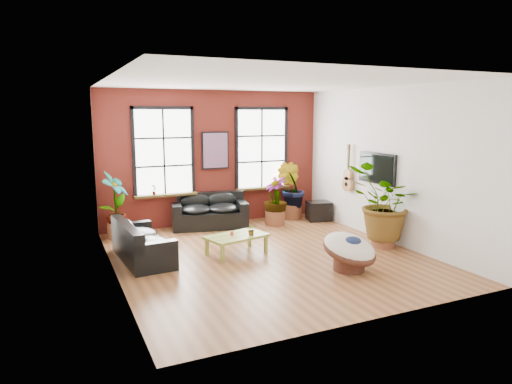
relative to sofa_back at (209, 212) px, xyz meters
The scene contains 19 objects.
room 3.07m from the sofa_back, 83.89° to the right, with size 6.04×6.54×3.54m.
sofa_back is the anchor object (origin of this frame).
sofa_left 2.96m from the sofa_back, 136.25° to the right, with size 0.97×2.01×0.77m.
coffee_table 2.46m from the sofa_back, 95.29° to the right, with size 1.38×0.99×0.48m.
papasan_chair 4.47m from the sofa_back, 72.95° to the right, with size 1.30×1.31×0.76m.
poster 1.61m from the sofa_back, 45.21° to the left, with size 0.74×0.06×0.98m.
tv_wall_unit 4.12m from the sofa_back, 35.37° to the right, with size 0.13×1.86×1.20m.
media_box 3.02m from the sofa_back, 10.78° to the right, with size 0.74×0.66×0.52m.
pot_back_left 2.33m from the sofa_back, behind, with size 0.65×0.65×0.36m.
pot_back_right 2.42m from the sofa_back, ahead, with size 0.61×0.61×0.40m.
pot_right_wall 4.42m from the sofa_back, 48.69° to the right, with size 0.56×0.56×0.38m.
pot_mid 1.74m from the sofa_back, 17.50° to the right, with size 0.55×0.55×0.37m.
floor_plant_back_left 2.40m from the sofa_back, behind, with size 0.76×0.51×1.44m, color #254211.
floor_plant_back_right 2.42m from the sofa_back, ahead, with size 0.78×0.63×1.41m, color #254211.
floor_plant_right_wall 4.43m from the sofa_back, 49.10° to the right, with size 1.49×1.29×1.65m, color #254211.
floor_plant_mid 1.76m from the sofa_back, 16.55° to the right, with size 0.63×0.63×1.12m, color #254211.
table_plant 2.59m from the sofa_back, 88.79° to the right, with size 0.21×0.18×0.23m, color #254211.
sill_plant_left 1.52m from the sofa_back, 169.80° to the left, with size 0.14×0.10×0.27m, color #254211.
sill_plant_right 2.11m from the sofa_back, ahead, with size 0.15×0.15×0.27m, color #254211.
Camera 1 is at (-3.95, -8.12, 2.90)m, focal length 32.00 mm.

